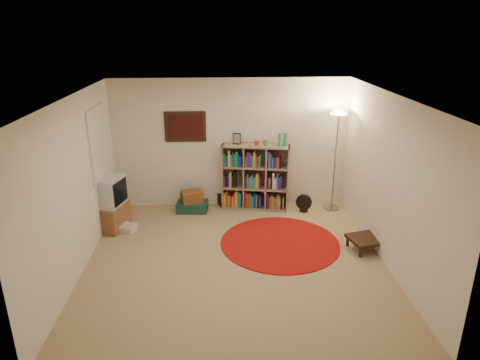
# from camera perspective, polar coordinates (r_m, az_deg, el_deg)

# --- Properties ---
(room) EXTENTS (4.54, 4.54, 2.54)m
(room) POSITION_cam_1_polar(r_m,az_deg,el_deg) (6.17, -1.17, -0.37)
(room) COLOR #978158
(room) RESTS_ON ground
(bookshelf) EXTENTS (1.32, 0.59, 1.53)m
(bookshelf) POSITION_cam_1_polar(r_m,az_deg,el_deg) (8.28, 1.94, 0.29)
(bookshelf) COLOR #826956
(bookshelf) RESTS_ON ground
(floor_lamp) EXTENTS (0.43, 0.43, 1.95)m
(floor_lamp) POSITION_cam_1_polar(r_m,az_deg,el_deg) (8.13, 12.90, 6.80)
(floor_lamp) COLOR gray
(floor_lamp) RESTS_ON ground
(floor_fan) EXTENTS (0.31, 0.20, 0.35)m
(floor_fan) POSITION_cam_1_polar(r_m,az_deg,el_deg) (8.33, 8.50, -3.05)
(floor_fan) COLOR black
(floor_fan) RESTS_ON ground
(tv_stand) EXTENTS (0.61, 0.75, 0.95)m
(tv_stand) POSITION_cam_1_polar(r_m,az_deg,el_deg) (7.82, -16.98, -3.08)
(tv_stand) COLOR brown
(tv_stand) RESTS_ON ground
(dvd_box) EXTENTS (0.40, 0.36, 0.11)m
(dvd_box) POSITION_cam_1_polar(r_m,az_deg,el_deg) (7.81, -14.97, -6.15)
(dvd_box) COLOR silver
(dvd_box) RESTS_ON ground
(suitcase) EXTENTS (0.62, 0.43, 0.19)m
(suitcase) POSITION_cam_1_polar(r_m,az_deg,el_deg) (8.35, -6.37, -3.51)
(suitcase) COLOR #143730
(suitcase) RESTS_ON ground
(wicker_basket) EXTENTS (0.45, 0.38, 0.22)m
(wicker_basket) POSITION_cam_1_polar(r_m,az_deg,el_deg) (8.27, -6.47, -2.20)
(wicker_basket) COLOR #5E3317
(wicker_basket) RESTS_ON suitcase
(duffel_bag) EXTENTS (0.39, 0.36, 0.22)m
(duffel_bag) POSITION_cam_1_polar(r_m,az_deg,el_deg) (8.60, -1.83, -2.54)
(duffel_bag) COLOR black
(duffel_bag) RESTS_ON ground
(paper_towel) EXTENTS (0.12, 0.12, 0.25)m
(paper_towel) POSITION_cam_1_polar(r_m,az_deg,el_deg) (8.53, 0.94, -2.62)
(paper_towel) COLOR silver
(paper_towel) RESTS_ON ground
(red_rug) EXTENTS (1.97, 1.97, 0.02)m
(red_rug) POSITION_cam_1_polar(r_m,az_deg,el_deg) (7.18, 5.33, -8.32)
(red_rug) COLOR maroon
(red_rug) RESTS_ON ground
(side_table) EXTENTS (0.57, 0.57, 0.22)m
(side_table) POSITION_cam_1_polar(r_m,az_deg,el_deg) (7.16, 16.30, -7.65)
(side_table) COLOR black
(side_table) RESTS_ON ground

